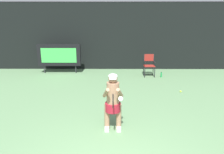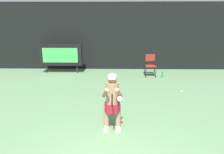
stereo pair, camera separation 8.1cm
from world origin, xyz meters
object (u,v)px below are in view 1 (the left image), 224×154
water_bottle (161,75)px  tennis_player (113,100)px  tennis_racket (113,101)px  scoreboard (59,55)px  tennis_ball_spare (181,91)px  umpire_chair (149,64)px  tennis_ball_loose (109,92)px

water_bottle → tennis_player: size_ratio=0.18×
tennis_player → tennis_racket: bearing=-89.7°
water_bottle → scoreboard: bearing=171.0°
scoreboard → tennis_ball_spare: 6.23m
tennis_racket → tennis_ball_spare: size_ratio=8.85×
umpire_chair → tennis_racket: (-1.77, -5.71, 0.38)m
scoreboard → tennis_player: size_ratio=1.50×
tennis_ball_loose → tennis_ball_spare: size_ratio=1.00×
scoreboard → umpire_chair: bearing=-7.3°
water_bottle → tennis_player: 5.52m
umpire_chair → water_bottle: umpire_chair is taller
umpire_chair → tennis_ball_loose: (-1.92, -2.47, -0.58)m
umpire_chair → tennis_ball_spare: 2.59m
tennis_racket → tennis_ball_loose: tennis_racket is taller
umpire_chair → water_bottle: size_ratio=4.08×
tennis_player → tennis_ball_spare: size_ratio=21.56×
tennis_player → tennis_ball_spare: tennis_player is taller
tennis_ball_spare → tennis_player: bearing=-133.1°
scoreboard → tennis_ball_loose: (2.64, -3.06, -0.91)m
scoreboard → umpire_chair: size_ratio=2.04×
tennis_player → tennis_ball_loose: 2.81m
tennis_ball_loose → tennis_racket: bearing=-87.4°
tennis_ball_loose → scoreboard: bearing=130.8°
scoreboard → tennis_ball_spare: size_ratio=32.35×
tennis_ball_spare → scoreboard: bearing=151.3°
scoreboard → tennis_player: scoreboard is taller
scoreboard → tennis_ball_loose: scoreboard is taller
scoreboard → water_bottle: 5.26m
scoreboard → tennis_racket: scoreboard is taller
tennis_player → tennis_ball_loose: tennis_player is taller
scoreboard → umpire_chair: (4.56, -0.59, -0.33)m
water_bottle → tennis_ball_spare: (0.28, -2.15, -0.09)m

